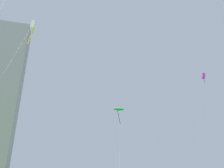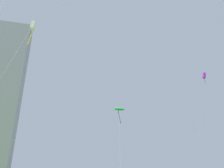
% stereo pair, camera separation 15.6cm
% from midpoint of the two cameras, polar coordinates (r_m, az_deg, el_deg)
% --- Properties ---
extents(kite_flying_1, '(3.26, 8.25, 20.96)m').
position_cam_midpoint_polar(kite_flying_1, '(31.89, -19.48, 13.41)').
color(kite_flying_1, silver).
rests_on(kite_flying_1, ground).
extents(kite_flying_2, '(3.12, 8.48, 18.26)m').
position_cam_midpoint_polar(kite_flying_2, '(56.03, 1.62, -6.37)').
color(kite_flying_2, silver).
rests_on(kite_flying_2, ground).
extents(kite_flying_3, '(4.64, 3.46, 24.52)m').
position_cam_midpoint_polar(kite_flying_3, '(55.93, 21.85, 1.77)').
color(kite_flying_3, silver).
rests_on(kite_flying_3, ground).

